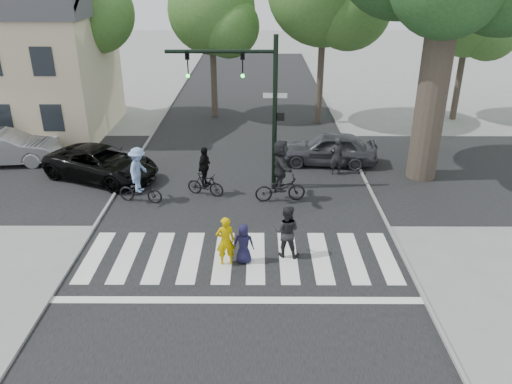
# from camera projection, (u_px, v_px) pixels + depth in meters

# --- Properties ---
(ground) EXTENTS (120.00, 120.00, 0.00)m
(ground) POSITION_uv_depth(u_px,v_px,m) (238.00, 275.00, 14.52)
(ground) COLOR gray
(ground) RESTS_ON ground
(road_stem) EXTENTS (10.00, 70.00, 0.01)m
(road_stem) POSITION_uv_depth(u_px,v_px,m) (243.00, 201.00, 19.06)
(road_stem) COLOR black
(road_stem) RESTS_ON ground
(road_cross) EXTENTS (70.00, 10.00, 0.01)m
(road_cross) POSITION_uv_depth(u_px,v_px,m) (245.00, 172.00, 21.79)
(road_cross) COLOR black
(road_cross) RESTS_ON ground
(curb_left) EXTENTS (0.10, 70.00, 0.10)m
(curb_left) POSITION_uv_depth(u_px,v_px,m) (111.00, 200.00, 19.06)
(curb_left) COLOR gray
(curb_left) RESTS_ON ground
(curb_right) EXTENTS (0.10, 70.00, 0.10)m
(curb_right) POSITION_uv_depth(u_px,v_px,m) (375.00, 200.00, 19.03)
(curb_right) COLOR gray
(curb_right) RESTS_ON ground
(crosswalk) EXTENTS (10.00, 3.85, 0.01)m
(crosswalk) POSITION_uv_depth(u_px,v_px,m) (239.00, 263.00, 15.11)
(crosswalk) COLOR silver
(crosswalk) RESTS_ON ground
(traffic_signal) EXTENTS (4.45, 0.29, 6.00)m
(traffic_signal) POSITION_uv_depth(u_px,v_px,m) (252.00, 93.00, 18.54)
(traffic_signal) COLOR black
(traffic_signal) RESTS_ON ground
(bg_tree_2) EXTENTS (5.04, 4.80, 8.40)m
(bg_tree_2) POSITION_uv_depth(u_px,v_px,m) (216.00, 14.00, 27.25)
(bg_tree_2) COLOR brown
(bg_tree_2) RESTS_ON ground
(bg_tree_4) EXTENTS (4.83, 4.60, 8.15)m
(bg_tree_4) POSITION_uv_depth(u_px,v_px,m) (475.00, 18.00, 26.81)
(bg_tree_4) COLOR brown
(bg_tree_4) RESTS_ON ground
(house) EXTENTS (8.40, 8.10, 8.82)m
(house) POSITION_uv_depth(u_px,v_px,m) (25.00, 59.00, 25.70)
(house) COLOR beige
(house) RESTS_ON ground
(pedestrian_woman) EXTENTS (0.64, 0.49, 1.56)m
(pedestrian_woman) POSITION_uv_depth(u_px,v_px,m) (225.00, 241.00, 14.77)
(pedestrian_woman) COLOR #C8A100
(pedestrian_woman) RESTS_ON ground
(pedestrian_child) EXTENTS (0.65, 0.46, 1.27)m
(pedestrian_child) POSITION_uv_depth(u_px,v_px,m) (244.00, 244.00, 14.90)
(pedestrian_child) COLOR #171534
(pedestrian_child) RESTS_ON ground
(pedestrian_adult) EXTENTS (0.94, 0.80, 1.69)m
(pedestrian_adult) POSITION_uv_depth(u_px,v_px,m) (287.00, 231.00, 15.17)
(pedestrian_adult) COLOR black
(pedestrian_adult) RESTS_ON ground
(cyclist_left) EXTENTS (1.80, 1.22, 2.17)m
(cyclist_left) POSITION_uv_depth(u_px,v_px,m) (139.00, 179.00, 18.63)
(cyclist_left) COLOR black
(cyclist_left) RESTS_ON ground
(cyclist_mid) EXTENTS (1.57, 0.99, 1.98)m
(cyclist_mid) POSITION_uv_depth(u_px,v_px,m) (205.00, 176.00, 19.24)
(cyclist_mid) COLOR black
(cyclist_mid) RESTS_ON ground
(cyclist_right) EXTENTS (1.98, 1.84, 2.43)m
(cyclist_right) POSITION_uv_depth(u_px,v_px,m) (280.00, 174.00, 18.67)
(cyclist_right) COLOR black
(cyclist_right) RESTS_ON ground
(car_suv) EXTENTS (5.43, 4.12, 1.37)m
(car_suv) POSITION_uv_depth(u_px,v_px,m) (102.00, 163.00, 20.82)
(car_suv) COLOR black
(car_suv) RESTS_ON ground
(car_silver) EXTENTS (4.77, 2.05, 1.53)m
(car_silver) POSITION_uv_depth(u_px,v_px,m) (5.00, 148.00, 22.37)
(car_silver) COLOR #9B9CA1
(car_silver) RESTS_ON ground
(car_grey) EXTENTS (4.45, 2.14, 1.47)m
(car_grey) POSITION_uv_depth(u_px,v_px,m) (328.00, 149.00, 22.36)
(car_grey) COLOR #37383E
(car_grey) RESTS_ON ground
(bystander_dark) EXTENTS (0.66, 0.49, 1.64)m
(bystander_dark) POSITION_uv_depth(u_px,v_px,m) (336.00, 156.00, 21.23)
(bystander_dark) COLOR black
(bystander_dark) RESTS_ON ground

